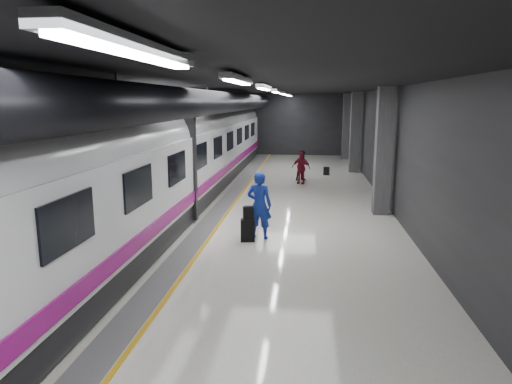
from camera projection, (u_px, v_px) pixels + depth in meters
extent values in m
plane|color=white|center=(249.00, 224.00, 15.09)|extent=(40.00, 40.00, 0.00)
cube|color=black|center=(248.00, 85.00, 14.21)|extent=(10.00, 40.00, 0.02)
cube|color=#28282B|center=(283.00, 125.00, 34.13)|extent=(10.00, 0.02, 4.50)
cube|color=#28282B|center=(100.00, 155.00, 15.20)|extent=(0.02, 40.00, 4.50)
cube|color=#28282B|center=(408.00, 159.00, 14.10)|extent=(0.02, 40.00, 4.50)
cube|color=slate|center=(209.00, 223.00, 15.24)|extent=(0.65, 39.80, 0.01)
cube|color=gold|center=(220.00, 223.00, 15.19)|extent=(0.10, 39.80, 0.01)
cylinder|color=black|center=(208.00, 103.00, 14.46)|extent=(0.80, 38.00, 0.80)
cube|color=silver|center=(139.00, 48.00, 3.44)|extent=(0.22, 2.60, 0.10)
cube|color=silver|center=(238.00, 79.00, 8.31)|extent=(0.22, 2.60, 0.10)
cube|color=silver|center=(264.00, 87.00, 13.19)|extent=(0.22, 2.60, 0.10)
cube|color=silver|center=(276.00, 91.00, 18.06)|extent=(0.22, 2.60, 0.10)
cube|color=silver|center=(283.00, 93.00, 22.93)|extent=(0.22, 2.60, 0.10)
cube|color=silver|center=(288.00, 94.00, 27.80)|extent=(0.22, 2.60, 0.10)
cube|color=silver|center=(290.00, 95.00, 31.70)|extent=(0.22, 2.60, 0.10)
cube|color=#515154|center=(383.00, 152.00, 16.09)|extent=(0.55, 0.55, 4.50)
cube|color=#515154|center=(355.00, 132.00, 25.84)|extent=(0.55, 0.55, 4.50)
cube|color=#515154|center=(347.00, 127.00, 31.68)|extent=(0.55, 0.55, 4.50)
cube|color=black|center=(153.00, 211.00, 15.38)|extent=(2.80, 38.00, 0.60)
cube|color=white|center=(151.00, 170.00, 15.10)|extent=(2.90, 38.00, 2.20)
cylinder|color=white|center=(150.00, 142.00, 14.92)|extent=(2.80, 38.00, 2.80)
cube|color=#970D78|center=(195.00, 195.00, 15.10)|extent=(0.04, 38.00, 0.35)
cube|color=black|center=(151.00, 163.00, 15.06)|extent=(3.05, 0.25, 3.80)
cube|color=black|center=(68.00, 223.00, 7.07)|extent=(0.05, 1.60, 0.85)
cube|color=black|center=(139.00, 187.00, 9.99)|extent=(0.05, 1.60, 0.85)
cube|color=black|center=(177.00, 168.00, 12.92)|extent=(0.05, 1.60, 0.85)
cube|color=black|center=(201.00, 155.00, 15.84)|extent=(0.05, 1.60, 0.85)
cube|color=black|center=(218.00, 147.00, 18.76)|extent=(0.05, 1.60, 0.85)
cube|color=black|center=(230.00, 141.00, 21.68)|extent=(0.05, 1.60, 0.85)
cube|color=black|center=(240.00, 136.00, 24.61)|extent=(0.05, 1.60, 0.85)
cube|color=black|center=(247.00, 132.00, 27.53)|extent=(0.05, 1.60, 0.85)
cube|color=black|center=(253.00, 129.00, 30.45)|extent=(0.05, 1.60, 0.85)
imported|color=#1A2EC3|center=(259.00, 205.00, 13.37)|extent=(0.78, 0.56, 2.01)
cube|color=black|center=(248.00, 230.00, 13.20)|extent=(0.44, 0.31, 0.66)
cube|color=black|center=(248.00, 213.00, 13.07)|extent=(0.32, 0.24, 0.38)
imported|color=black|center=(303.00, 165.00, 23.23)|extent=(0.95, 0.92, 1.55)
imported|color=maroon|center=(301.00, 168.00, 22.36)|extent=(1.00, 0.62, 1.58)
cube|color=black|center=(326.00, 171.00, 25.04)|extent=(0.35, 0.26, 0.46)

